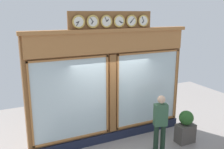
{
  "coord_description": "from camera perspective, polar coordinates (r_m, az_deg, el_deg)",
  "views": [
    {
      "loc": [
        3.06,
        6.38,
        3.88
      ],
      "look_at": [
        0.0,
        0.0,
        2.12
      ],
      "focal_mm": 40.08,
      "sensor_mm": 36.0,
      "label": 1
    }
  ],
  "objects": [
    {
      "name": "shop_facade",
      "position": [
        7.5,
        -0.41,
        -2.44
      ],
      "size": [
        5.04,
        0.42,
        3.92
      ],
      "color": "brown",
      "rests_on": "ground_plane"
    },
    {
      "name": "pedestrian",
      "position": [
        7.2,
        10.95,
        -10.48
      ],
      "size": [
        0.41,
        0.32,
        1.69
      ],
      "color": "#1C2F21",
      "rests_on": "ground_plane"
    },
    {
      "name": "planter_box",
      "position": [
        8.15,
        16.33,
        -12.74
      ],
      "size": [
        0.56,
        0.36,
        0.58
      ],
      "primitive_type": "cube",
      "color": "#4C4742",
      "rests_on": "ground_plane"
    },
    {
      "name": "planter_shrub",
      "position": [
        7.94,
        16.58,
        -9.45
      ],
      "size": [
        0.44,
        0.44,
        0.44
      ],
      "primitive_type": "sphere",
      "color": "#285623",
      "rests_on": "planter_box"
    }
  ]
}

